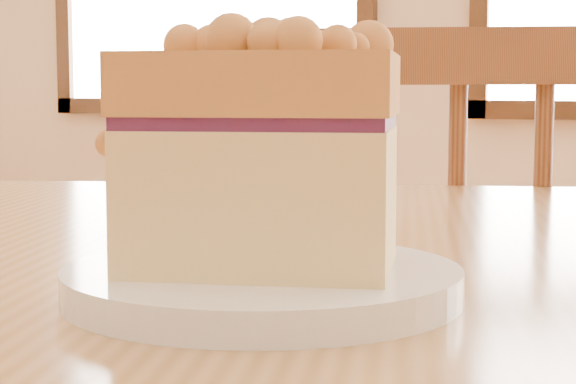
# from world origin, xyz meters

# --- Properties ---
(cafe_table_main) EXTENTS (1.46, 1.19, 0.75)m
(cafe_table_main) POSITION_xyz_m (0.11, 0.23, 0.66)
(cafe_table_main) COLOR #9F6F3E
(cafe_table_main) RESTS_ON ground
(plate) EXTENTS (0.20, 0.20, 0.02)m
(plate) POSITION_xyz_m (0.32, 0.12, 0.76)
(plate) COLOR white
(plate) RESTS_ON cafe_table_main
(cake_slice) EXTENTS (0.15, 0.13, 0.12)m
(cake_slice) POSITION_xyz_m (0.32, 0.12, 0.83)
(cake_slice) COLOR #D2B976
(cake_slice) RESTS_ON plate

